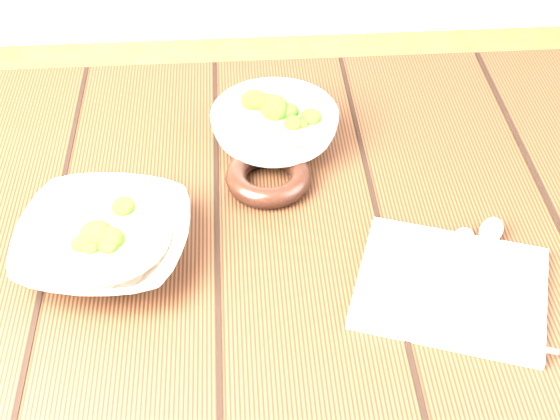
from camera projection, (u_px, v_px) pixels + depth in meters
name	position (u px, v px, depth m)	size (l,w,h in m)	color
table	(238.00, 305.00, 1.02)	(1.20, 0.80, 0.75)	#321B0E
soup_bowl_front	(104.00, 242.00, 0.90)	(0.22, 0.22, 0.06)	silver
soup_bowl_back	(275.00, 128.00, 1.05)	(0.21, 0.21, 0.06)	silver
trivet	(268.00, 177.00, 1.00)	(0.11, 0.11, 0.03)	black
napkin	(451.00, 287.00, 0.88)	(0.21, 0.17, 0.01)	#EBE4C3
spoon_left	(453.00, 259.00, 0.90)	(0.10, 0.15, 0.01)	#A7A393
spoon_right	(483.00, 248.00, 0.91)	(0.10, 0.16, 0.01)	#A7A393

